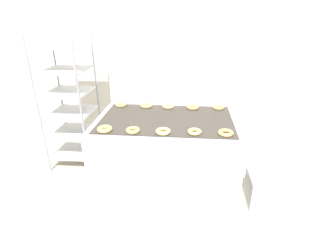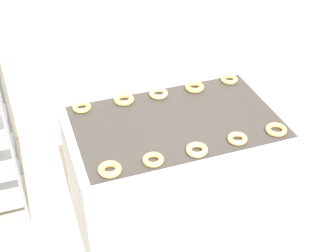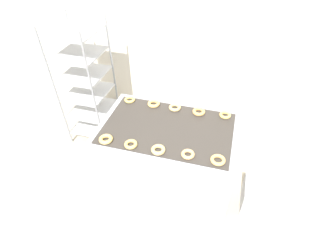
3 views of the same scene
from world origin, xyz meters
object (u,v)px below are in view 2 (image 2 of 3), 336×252
at_px(donut_near_center, 197,150).
at_px(donut_far_left, 124,99).
at_px(donut_near_left, 153,160).
at_px(donut_far_leftmost, 82,107).
at_px(donut_near_leftmost, 110,169).
at_px(donut_far_right, 195,87).
at_px(donut_near_right, 237,139).
at_px(donut_far_rightmost, 229,79).
at_px(glaze_bin, 303,175).
at_px(fryer_machine, 176,176).
at_px(donut_near_rightmost, 276,130).
at_px(donut_far_center, 158,94).

height_order(donut_near_center, donut_far_left, same).
height_order(donut_near_left, donut_far_leftmost, same).
height_order(donut_near_leftmost, donut_far_right, same).
xyz_separation_m(donut_near_left, donut_far_right, (0.50, 0.62, 0.00)).
bearing_deg(donut_far_left, donut_near_right, -51.04).
distance_m(donut_near_leftmost, donut_far_rightmost, 1.19).
relative_size(glaze_bin, donut_near_leftmost, 3.15).
distance_m(donut_near_leftmost, donut_near_left, 0.24).
relative_size(fryer_machine, donut_near_rightmost, 10.60).
relative_size(glaze_bin, donut_near_rightmost, 3.17).
relative_size(donut_near_left, donut_far_leftmost, 1.01).
relative_size(donut_near_right, donut_far_left, 0.89).
bearing_deg(donut_far_rightmost, donut_far_right, -176.27).
distance_m(donut_near_leftmost, donut_near_rightmost, 1.01).
xyz_separation_m(donut_near_right, donut_far_rightmost, (0.25, 0.62, -0.00)).
relative_size(donut_near_center, donut_near_right, 1.08).
distance_m(donut_near_left, donut_far_leftmost, 0.69).
bearing_deg(donut_far_left, donut_near_center, -68.92).
bearing_deg(donut_near_right, donut_far_center, 113.60).
height_order(donut_near_center, donut_far_center, donut_near_center).
distance_m(donut_near_left, donut_near_rightmost, 0.77).
bearing_deg(donut_far_rightmost, donut_near_rightmost, -89.66).
xyz_separation_m(donut_far_center, donut_far_rightmost, (0.52, 0.01, -0.00)).
bearing_deg(donut_near_center, donut_near_right, 3.81).
bearing_deg(donut_far_leftmost, donut_far_rightmost, 0.07).
distance_m(donut_near_center, donut_far_center, 0.63).
distance_m(donut_near_right, donut_far_leftmost, 0.99).
bearing_deg(donut_far_right, donut_near_left, -128.64).
xyz_separation_m(donut_near_rightmost, donut_far_right, (-0.27, 0.60, 0.00)).
xyz_separation_m(glaze_bin, donut_far_leftmost, (-1.55, 0.33, 0.76)).
bearing_deg(donut_near_leftmost, donut_far_leftmost, 91.97).
height_order(donut_near_leftmost, donut_near_right, donut_near_leftmost).
distance_m(donut_near_left, donut_far_rightmost, 0.99).
xyz_separation_m(fryer_machine, donut_near_center, (0.00, -0.32, 0.47)).
distance_m(donut_far_leftmost, donut_far_right, 0.76).
relative_size(donut_far_center, donut_far_right, 0.97).
relative_size(donut_near_right, donut_far_rightmost, 0.99).
relative_size(glaze_bin, donut_far_leftmost, 3.42).
bearing_deg(fryer_machine, donut_near_rightmost, -30.63).
relative_size(fryer_machine, donut_far_right, 10.28).
distance_m(fryer_machine, donut_far_right, 0.61).
distance_m(glaze_bin, donut_near_left, 1.52).
distance_m(donut_near_leftmost, donut_far_left, 0.68).
height_order(donut_near_left, donut_near_center, donut_near_center).
relative_size(donut_far_left, donut_far_right, 1.00).
bearing_deg(donut_far_rightmost, donut_far_leftmost, -179.93).
relative_size(donut_near_leftmost, donut_far_rightmost, 1.09).
height_order(donut_near_leftmost, donut_near_center, donut_near_leftmost).
xyz_separation_m(donut_near_rightmost, donut_far_center, (-0.52, 0.61, 0.00)).
bearing_deg(donut_near_center, donut_far_rightmost, 51.74).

